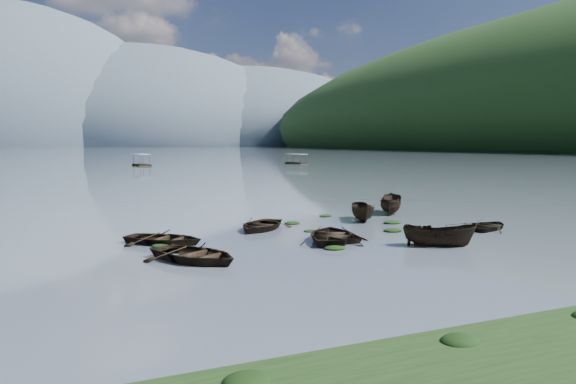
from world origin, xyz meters
name	(u,v)px	position (x,y,z in m)	size (l,w,h in m)	color
ground_plane	(387,251)	(0.00, 0.00, 0.00)	(2400.00, 2400.00, 0.00)	slate
haze_mtn_c	(137,146)	(140.00, 900.00, 0.00)	(520.00, 520.00, 260.00)	#475666
haze_mtn_d	(243,145)	(320.00, 900.00, 0.00)	(520.00, 520.00, 220.00)	#475666
rowboat_0	(195,261)	(-9.45, 1.63, 0.00)	(3.44, 4.82, 1.00)	black
rowboat_1	(331,241)	(-1.15, 3.73, 0.00)	(3.48, 4.87, 1.01)	black
rowboat_2	(439,246)	(3.17, -0.12, 0.00)	(1.42, 3.78, 1.46)	black
rowboat_3	(336,239)	(-0.63, 4.15, 0.00)	(2.76, 3.86, 0.80)	black
rowboat_4	(488,229)	(9.89, 3.29, 0.00)	(2.71, 3.80, 0.79)	black
rowboat_5	(363,220)	(4.77, 9.87, 0.00)	(1.44, 3.82, 1.48)	black
rowboat_6	(164,244)	(-9.78, 6.69, 0.00)	(3.15, 4.41, 0.91)	black
rowboat_7	(260,230)	(-3.25, 9.07, 0.00)	(3.23, 4.52, 0.94)	black
rowboat_8	(390,213)	(8.85, 12.41, 0.00)	(1.57, 4.19, 1.62)	black
weed_clump_0	(219,259)	(-8.30, 1.65, 0.00)	(1.00, 0.82, 0.22)	black
weed_clump_1	(335,249)	(-2.18, 1.49, 0.00)	(1.14, 0.91, 0.25)	black
weed_clump_2	(393,232)	(3.83, 4.96, 0.00)	(1.21, 0.97, 0.26)	black
weed_clump_3	(310,232)	(-0.78, 7.05, 0.00)	(0.83, 0.70, 0.18)	black
weed_clump_4	(392,223)	(5.80, 7.82, 0.00)	(1.23, 0.97, 0.25)	black
weed_clump_5	(162,247)	(-10.08, 5.87, 0.00)	(1.07, 0.86, 0.23)	black
weed_clump_6	(292,224)	(-0.41, 10.43, 0.00)	(1.09, 0.91, 0.23)	black
weed_clump_7	(326,217)	(3.40, 12.79, 0.00)	(0.99, 0.79, 0.22)	black
pontoon_centre	(142,166)	(7.27, 109.85, 0.00)	(2.83, 6.80, 2.61)	black
pontoon_right	(296,164)	(45.34, 105.78, 0.00)	(2.58, 6.18, 2.37)	black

